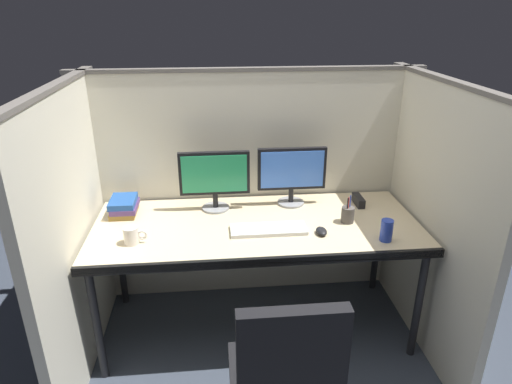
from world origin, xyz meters
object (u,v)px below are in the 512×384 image
book_stack (124,206)px  soda_can (387,230)px  monitor_left (215,177)px  red_stapler (358,200)px  desk (257,232)px  keyboard_main (268,229)px  monitor_right (292,172)px  computer_mouse (321,231)px  coffee_mug (132,235)px  pen_cup (348,214)px

book_stack → soda_can: size_ratio=1.77×
monitor_left → red_stapler: 0.93m
desk → keyboard_main: bearing=-57.5°
monitor_right → keyboard_main: monitor_right is taller
monitor_right → computer_mouse: size_ratio=4.48×
keyboard_main → coffee_mug: (-0.75, -0.07, 0.04)m
pen_cup → monitor_left: bearing=161.4°
monitor_right → keyboard_main: (-0.19, -0.36, -0.20)m
monitor_right → red_stapler: 0.47m
pen_cup → desk: bearing=177.9°
desk → soda_can: bearing=-20.7°
monitor_left → red_stapler: (0.91, -0.02, -0.19)m
monitor_right → coffee_mug: bearing=-155.4°
coffee_mug → red_stapler: 1.41m
red_stapler → desk: bearing=-162.0°
keyboard_main → book_stack: bearing=159.7°
monitor_left → red_stapler: bearing=-1.3°
pen_cup → soda_can: (0.14, -0.24, 0.01)m
monitor_left → keyboard_main: size_ratio=1.00×
desk → pen_cup: size_ratio=11.32×
monitor_left → soda_can: 1.05m
pen_cup → coffee_mug: pen_cup is taller
monitor_left → keyboard_main: 0.49m
book_stack → desk: bearing=-15.8°
keyboard_main → computer_mouse: (0.29, -0.06, 0.01)m
monitor_right → book_stack: monitor_right is taller
pen_cup → red_stapler: bearing=59.3°
pen_cup → soda_can: bearing=-58.5°
keyboard_main → red_stapler: red_stapler is taller
monitor_right → red_stapler: monitor_right is taller
book_stack → computer_mouse: bearing=-18.2°
soda_can → red_stapler: bearing=90.4°
coffee_mug → red_stapler: bearing=15.3°
monitor_right → soda_can: size_ratio=3.52×
monitor_right → computer_mouse: (0.10, -0.42, -0.20)m
book_stack → coffee_mug: (0.10, -0.38, -0.00)m
keyboard_main → pen_cup: bearing=8.3°
desk → monitor_left: size_ratio=4.42×
computer_mouse → soda_can: 0.35m
desk → monitor_right: 0.45m
desk → keyboard_main: size_ratio=4.42×
computer_mouse → book_stack: book_stack is taller
keyboard_main → book_stack: book_stack is taller
monitor_right → keyboard_main: 0.46m
desk → keyboard_main: 0.12m
keyboard_main → computer_mouse: 0.30m
monitor_left → computer_mouse: (0.58, -0.39, -0.20)m
coffee_mug → soda_can: 1.37m
pen_cup → computer_mouse: bearing=-145.0°
monitor_right → soda_can: (0.43, -0.53, -0.15)m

